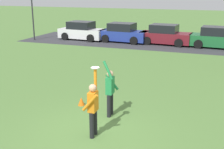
% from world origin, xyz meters
% --- Properties ---
extents(ground_plane, '(120.00, 120.00, 0.00)m').
position_xyz_m(ground_plane, '(0.00, 0.00, 0.00)').
color(ground_plane, '#567F3D').
extents(person_catcher, '(0.49, 0.55, 2.08)m').
position_xyz_m(person_catcher, '(0.13, -0.20, 0.98)').
color(person_catcher, black).
rests_on(person_catcher, ground_plane).
extents(person_defender, '(0.49, 0.55, 2.04)m').
position_xyz_m(person_defender, '(0.08, 1.38, 0.98)').
color(person_defender, black).
rests_on(person_defender, ground_plane).
extents(frisbee_disc, '(0.25, 0.25, 0.02)m').
position_xyz_m(frisbee_disc, '(0.12, 0.03, 2.09)').
color(frisbee_disc, white).
rests_on(frisbee_disc, person_catcher).
extents(parked_car_white, '(4.22, 2.28, 1.59)m').
position_xyz_m(parked_car_white, '(-7.92, 15.93, 0.73)').
color(parked_car_white, white).
rests_on(parked_car_white, ground_plane).
extents(parked_car_blue, '(4.22, 2.28, 1.59)m').
position_xyz_m(parked_car_blue, '(-4.14, 15.99, 0.73)').
color(parked_car_blue, '#233893').
rests_on(parked_car_blue, ground_plane).
extents(parked_car_maroon, '(4.22, 2.28, 1.59)m').
position_xyz_m(parked_car_maroon, '(-0.59, 16.11, 0.73)').
color(parked_car_maroon, maroon).
rests_on(parked_car_maroon, ground_plane).
extents(parked_car_green, '(4.22, 2.28, 1.59)m').
position_xyz_m(parked_car_green, '(3.40, 15.94, 0.73)').
color(parked_car_green, '#1E6633').
rests_on(parked_car_green, ground_plane).
extents(parking_strip, '(28.78, 6.40, 0.01)m').
position_xyz_m(parking_strip, '(1.55, 16.27, 0.00)').
color(parking_strip, '#38383D').
rests_on(parking_strip, ground_plane).
extents(lamppost_by_lot, '(0.28, 0.28, 4.26)m').
position_xyz_m(lamppost_by_lot, '(-11.82, 14.27, 2.59)').
color(lamppost_by_lot, '#2D2D33').
rests_on(lamppost_by_lot, ground_plane).
extents(field_cone_orange, '(0.26, 0.26, 0.32)m').
position_xyz_m(field_cone_orange, '(-1.29, 1.89, 0.16)').
color(field_cone_orange, orange).
rests_on(field_cone_orange, ground_plane).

